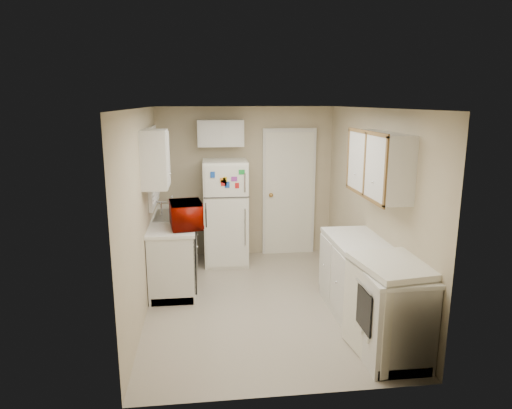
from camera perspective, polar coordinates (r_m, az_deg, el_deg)
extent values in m
plane|color=beige|center=(5.90, 0.59, -12.05)|extent=(3.80, 3.80, 0.00)
plane|color=white|center=(5.35, 0.64, 11.95)|extent=(3.80, 3.80, 0.00)
plane|color=#C0B08E|center=(5.51, -13.99, -1.02)|extent=(3.80, 3.80, 0.00)
plane|color=#C0B08E|center=(5.85, 14.35, -0.24)|extent=(3.80, 3.80, 0.00)
plane|color=#C0B08E|center=(7.35, -1.29, 2.78)|extent=(2.80, 2.80, 0.00)
plane|color=#C0B08E|center=(3.70, 4.42, -7.44)|extent=(2.80, 2.80, 0.00)
cube|color=silver|center=(6.54, -10.07, -5.46)|extent=(0.60, 1.80, 0.90)
cube|color=black|center=(5.95, -7.59, -6.84)|extent=(0.03, 0.58, 0.72)
cube|color=gray|center=(6.57, -10.14, -1.66)|extent=(0.54, 0.74, 0.16)
imported|color=#910C01|center=(5.90, -8.71, -1.36)|extent=(0.62, 0.40, 0.38)
imported|color=white|center=(6.94, -10.42, 0.29)|extent=(0.11, 0.11, 0.20)
cube|color=silver|center=(6.45, -12.71, 4.66)|extent=(0.10, 0.98, 1.08)
cube|color=silver|center=(5.60, -12.53, 5.53)|extent=(0.30, 0.45, 0.70)
cube|color=white|center=(7.03, -3.81, -1.00)|extent=(0.68, 0.66, 1.61)
cube|color=silver|center=(7.08, -4.46, 8.89)|extent=(0.70, 0.30, 0.40)
cube|color=white|center=(7.45, 4.12, 1.47)|extent=(0.86, 0.06, 2.08)
cube|color=silver|center=(5.26, 13.93, -10.30)|extent=(0.60, 2.00, 0.90)
cube|color=white|center=(4.78, 16.65, -12.34)|extent=(0.76, 0.89, 0.98)
cube|color=silver|center=(5.23, 15.12, 4.90)|extent=(0.30, 1.20, 0.70)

